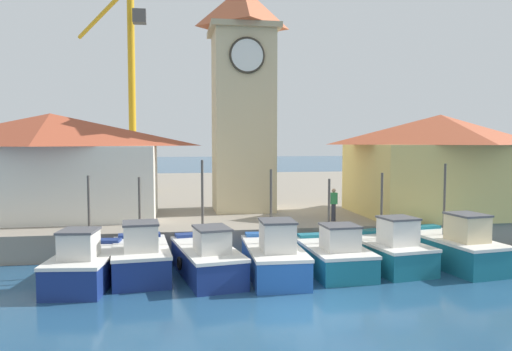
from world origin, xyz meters
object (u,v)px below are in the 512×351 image
object	(u,v)px
fishing_boat_left_outer	(141,257)
port_crane_near	(130,111)
warehouse_left	(52,165)
fishing_boat_mid_left	(274,257)
clock_tower	(243,94)
fishing_boat_mid_right	(388,250)
warehouse_right	(439,164)
fishing_boat_far_left	(85,264)
fishing_boat_left_inner	(207,258)
fishing_boat_right_inner	(454,247)
fishing_boat_center	(333,255)
dock_worker_near_tower	(334,204)

from	to	relation	value
fishing_boat_left_outer	port_crane_near	world-z (taller)	port_crane_near
fishing_boat_left_outer	warehouse_left	xyz separation A→B (m)	(-4.87, 7.44, 3.20)
fishing_boat_mid_left	clock_tower	xyz separation A→B (m)	(0.16, 9.78, 7.06)
fishing_boat_mid_right	warehouse_right	bearing A→B (deg)	47.24
fishing_boat_mid_right	warehouse_right	distance (m)	8.75
fishing_boat_mid_right	port_crane_near	xyz separation A→B (m)	(-12.03, 22.12, 6.79)
port_crane_near	clock_tower	bearing A→B (deg)	-60.24
port_crane_near	fishing_boat_far_left	bearing A→B (deg)	-89.31
clock_tower	fishing_boat_left_inner	bearing A→B (deg)	-106.01
fishing_boat_far_left	fishing_boat_mid_right	size ratio (longest dim) A/B	1.02
port_crane_near	warehouse_left	bearing A→B (deg)	-100.69
warehouse_right	fishing_boat_right_inner	bearing A→B (deg)	-114.05
fishing_boat_left_inner	fishing_boat_center	world-z (taller)	fishing_boat_left_inner
fishing_boat_center	port_crane_near	xyz separation A→B (m)	(-9.65, 22.31, 6.85)
fishing_boat_left_outer	fishing_boat_mid_left	world-z (taller)	fishing_boat_mid_left
fishing_boat_mid_left	fishing_boat_right_inner	size ratio (longest dim) A/B	0.96
fishing_boat_left_outer	fishing_boat_center	size ratio (longest dim) A/B	1.03
fishing_boat_far_left	clock_tower	xyz separation A→B (m)	(7.07, 9.72, 7.10)
clock_tower	warehouse_left	size ratio (longest dim) A/B	1.31
warehouse_left	dock_worker_near_tower	xyz separation A→B (m)	(13.92, -3.17, -1.89)
port_crane_near	fishing_boat_mid_right	bearing A→B (deg)	-61.46
fishing_boat_center	warehouse_left	world-z (taller)	warehouse_left
fishing_boat_left_outer	fishing_boat_left_inner	distance (m)	2.53
fishing_boat_mid_left	warehouse_left	world-z (taller)	warehouse_left
port_crane_near	fishing_boat_center	bearing A→B (deg)	-66.60
fishing_boat_mid_left	dock_worker_near_tower	size ratio (longest dim) A/B	2.98
fishing_boat_mid_left	port_crane_near	distance (m)	24.67
fishing_boat_far_left	fishing_boat_mid_left	distance (m)	6.91
fishing_boat_left_inner	warehouse_right	xyz separation A→B (m)	(12.90, 6.02, 3.24)
clock_tower	dock_worker_near_tower	world-z (taller)	clock_tower
fishing_boat_center	dock_worker_near_tower	bearing A→B (deg)	72.04
fishing_boat_left_outer	warehouse_right	bearing A→B (deg)	20.05
fishing_boat_left_inner	port_crane_near	bearing A→B (deg)	101.88
fishing_boat_right_inner	clock_tower	distance (m)	13.95
port_crane_near	dock_worker_near_tower	distance (m)	21.49
fishing_boat_left_inner	fishing_boat_center	bearing A→B (deg)	-1.62
port_crane_near	dock_worker_near_tower	xyz separation A→B (m)	(11.21, -17.49, -5.47)
fishing_boat_right_inner	fishing_boat_left_outer	bearing A→B (deg)	177.75
fishing_boat_mid_right	warehouse_left	world-z (taller)	warehouse_left
clock_tower	fishing_boat_mid_right	bearing A→B (deg)	-63.19
fishing_boat_right_inner	clock_tower	bearing A→B (deg)	128.48
port_crane_near	dock_worker_near_tower	world-z (taller)	port_crane_near
fishing_boat_right_inner	dock_worker_near_tower	xyz separation A→B (m)	(-3.62, 4.77, 1.28)
warehouse_left	port_crane_near	xyz separation A→B (m)	(2.70, 14.32, 3.58)
fishing_boat_mid_left	fishing_boat_mid_right	world-z (taller)	fishing_boat_mid_left
fishing_boat_center	dock_worker_near_tower	xyz separation A→B (m)	(1.56, 4.81, 1.38)
fishing_boat_mid_right	warehouse_left	distance (m)	16.98
fishing_boat_mid_left	warehouse_right	world-z (taller)	warehouse_right
fishing_boat_left_outer	fishing_boat_mid_left	xyz separation A→B (m)	(5.01, -0.85, 0.02)
fishing_boat_mid_right	dock_worker_near_tower	xyz separation A→B (m)	(-0.82, 4.63, 1.32)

